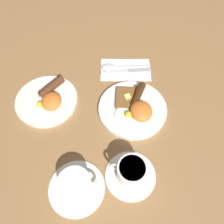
{
  "coord_description": "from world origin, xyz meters",
  "views": [
    {
      "loc": [
        -0.4,
        0.1,
        0.65
      ],
      "look_at": [
        -0.02,
        0.07,
        0.03
      ],
      "focal_mm": 35.0,
      "sensor_mm": 36.0,
      "label": 1
    }
  ],
  "objects": [
    {
      "name": "breakfast_plate_near",
      "position": [
        0.0,
        -0.0,
        0.02
      ],
      "size": [
        0.24,
        0.24,
        0.05
      ],
      "color": "silver",
      "rests_on": "ground_plane"
    },
    {
      "name": "spoon",
      "position": [
        0.2,
        0.05,
        0.01
      ],
      "size": [
        0.04,
        0.19,
        0.01
      ],
      "rotation": [
        0.0,
        0.0,
        1.57
      ],
      "color": "silver",
      "rests_on": "napkin"
    },
    {
      "name": "breakfast_plate_far",
      "position": [
        0.05,
        0.3,
        0.01
      ],
      "size": [
        0.22,
        0.22,
        0.05
      ],
      "color": "silver",
      "rests_on": "ground_plane"
    },
    {
      "name": "ground_plane",
      "position": [
        0.0,
        0.0,
        0.0
      ],
      "size": [
        3.0,
        3.0,
        0.0
      ],
      "primitive_type": "plane",
      "color": "olive"
    },
    {
      "name": "knife",
      "position": [
        0.18,
        -0.01,
        0.01
      ],
      "size": [
        0.02,
        0.2,
        0.01
      ],
      "rotation": [
        0.0,
        0.0,
        1.59
      ],
      "color": "silver",
      "rests_on": "napkin"
    },
    {
      "name": "napkin",
      "position": [
        0.19,
        0.01,
        0.0
      ],
      "size": [
        0.13,
        0.2,
        0.01
      ],
      "primitive_type": "cube",
      "rotation": [
        0.0,
        0.0,
        -0.07
      ],
      "color": "white",
      "rests_on": "ground_plane"
    },
    {
      "name": "teacup_far",
      "position": [
        -0.26,
        0.19,
        0.03
      ],
      "size": [
        0.16,
        0.16,
        0.07
      ],
      "color": "silver",
      "rests_on": "ground_plane"
    },
    {
      "name": "teacup_near",
      "position": [
        -0.23,
        0.03,
        0.03
      ],
      "size": [
        0.15,
        0.15,
        0.08
      ],
      "color": "silver",
      "rests_on": "ground_plane"
    }
  ]
}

